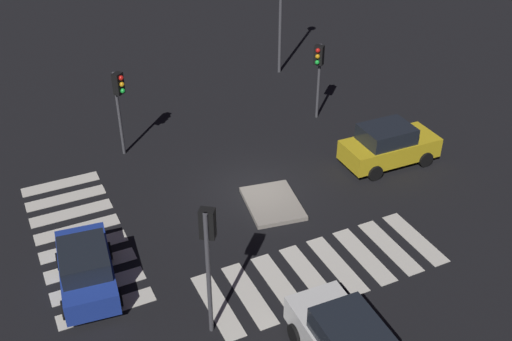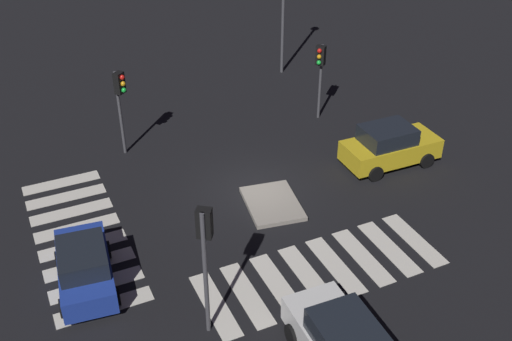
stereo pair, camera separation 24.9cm
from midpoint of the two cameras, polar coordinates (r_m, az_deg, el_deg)
ground_plane at (r=25.61m, az=0.28°, el=-1.88°), size 80.00×80.00×0.00m
traffic_island at (r=24.70m, az=1.83°, el=-3.12°), size 3.04×2.47×0.18m
car_blue at (r=21.33m, az=-15.47°, el=-8.67°), size 4.15×2.23×1.75m
car_yellow at (r=27.57m, az=12.68°, el=2.27°), size 2.13×4.41×1.90m
traffic_light_east at (r=17.54m, az=-4.40°, el=-6.64°), size 0.53×0.54×4.55m
traffic_light_west at (r=30.07m, az=6.29°, el=9.88°), size 0.54×0.53×3.91m
traffic_light_south at (r=27.34m, az=-12.37°, el=7.10°), size 0.53×0.54×4.04m
crosswalk_near at (r=24.04m, az=-15.89°, el=-5.98°), size 8.75×3.20×0.02m
crosswalk_side at (r=21.83m, az=6.46°, el=-9.27°), size 3.20×8.75×0.02m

